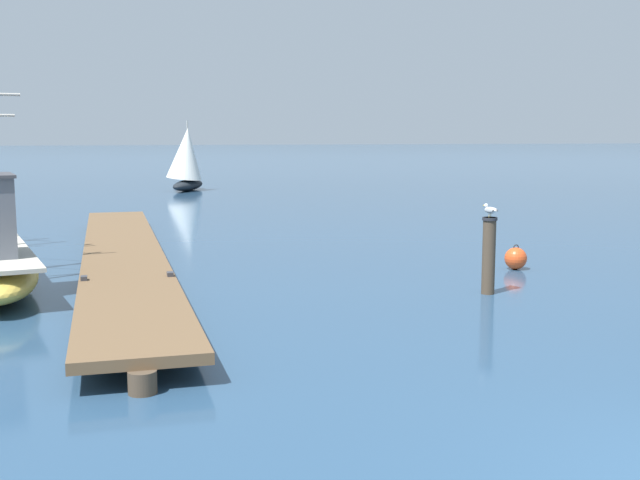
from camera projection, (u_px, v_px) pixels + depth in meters
floating_dock at (123, 254)px, 18.46m from camera, size 2.48×18.82×0.53m
mooring_piling at (489, 254)px, 15.57m from camera, size 0.30×0.30×1.54m
perched_seagull at (490, 210)px, 15.45m from camera, size 0.21×0.37×0.27m
mooring_buoy at (516, 258)px, 18.44m from camera, size 0.52×0.52×0.60m
distant_sailboat at (186, 160)px, 43.10m from camera, size 2.80×4.01×3.86m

